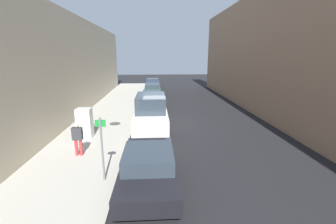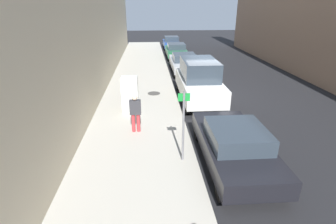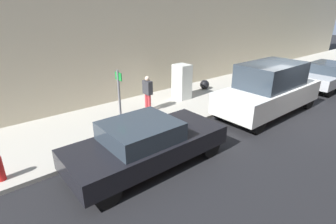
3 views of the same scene
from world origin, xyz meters
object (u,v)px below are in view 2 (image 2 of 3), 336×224
(trash_bag, at_px, (126,93))
(parked_sedan_silver, at_px, (184,62))
(discarded_refrigerator, at_px, (130,94))
(parked_sedan_green, at_px, (176,50))
(street_sign_post, at_px, (183,123))
(pedestrian_walking_far, at_px, (135,111))
(parked_van_white, at_px, (199,80))
(parked_sedan_dark, at_px, (234,144))
(parked_hatchback_blue, at_px, (171,43))

(trash_bag, bearing_deg, parked_sedan_silver, 56.49)
(discarded_refrigerator, height_order, parked_sedan_green, discarded_refrigerator)
(street_sign_post, distance_m, parked_sedan_silver, 12.37)
(pedestrian_walking_far, xyz_separation_m, parked_van_white, (3.18, 3.90, 0.09))
(parked_sedan_dark, bearing_deg, street_sign_post, 174.75)
(parked_hatchback_blue, bearing_deg, parked_sedan_green, -90.00)
(pedestrian_walking_far, bearing_deg, discarded_refrigerator, 164.95)
(parked_sedan_green, bearing_deg, pedestrian_walking_far, -101.38)
(parked_sedan_dark, distance_m, parked_sedan_silver, 12.39)
(parked_sedan_silver, relative_size, parked_sedan_green, 1.04)
(pedestrian_walking_far, xyz_separation_m, parked_sedan_silver, (3.18, 10.07, -0.23))
(pedestrian_walking_far, relative_size, parked_sedan_silver, 0.32)
(parked_sedan_green, xyz_separation_m, parked_hatchback_blue, (0.00, 5.50, 0.00))
(parked_sedan_dark, bearing_deg, parked_hatchback_blue, 90.00)
(street_sign_post, relative_size, parked_van_white, 0.45)
(parked_sedan_green, bearing_deg, parked_van_white, -90.00)
(trash_bag, bearing_deg, parked_sedan_dark, -59.33)
(discarded_refrigerator, distance_m, parked_sedan_green, 14.01)
(parked_van_white, distance_m, parked_sedan_green, 11.90)
(discarded_refrigerator, relative_size, parked_hatchback_blue, 0.40)
(trash_bag, height_order, parked_sedan_green, parked_sedan_green)
(parked_van_white, bearing_deg, parked_sedan_silver, 90.00)
(trash_bag, bearing_deg, parked_sedan_green, 71.48)
(street_sign_post, relative_size, trash_bag, 4.77)
(parked_van_white, bearing_deg, parked_sedan_green, 90.00)
(pedestrian_walking_far, distance_m, parked_sedan_silver, 10.56)
(parked_hatchback_blue, bearing_deg, trash_bag, -102.79)
(parked_sedan_dark, xyz_separation_m, parked_sedan_silver, (0.00, 12.39, 0.03))
(parked_sedan_dark, height_order, parked_van_white, parked_van_white)
(parked_sedan_dark, relative_size, parked_hatchback_blue, 1.11)
(street_sign_post, bearing_deg, pedestrian_walking_far, 125.87)
(parked_sedan_dark, relative_size, parked_van_white, 0.89)
(parked_van_white, bearing_deg, discarded_refrigerator, -154.75)
(street_sign_post, bearing_deg, parked_sedan_silver, 82.53)
(parked_sedan_silver, xyz_separation_m, parked_hatchback_blue, (-0.00, 11.22, -0.02))
(discarded_refrigerator, distance_m, parked_hatchback_blue, 19.38)
(discarded_refrigerator, height_order, street_sign_post, street_sign_post)
(parked_hatchback_blue, bearing_deg, pedestrian_walking_far, -98.49)
(discarded_refrigerator, relative_size, parked_sedan_silver, 0.34)
(trash_bag, bearing_deg, parked_van_white, -4.69)
(parked_van_white, relative_size, parked_sedan_silver, 1.08)
(pedestrian_walking_far, height_order, parked_sedan_silver, pedestrian_walking_far)
(discarded_refrigerator, distance_m, parked_van_white, 3.90)
(discarded_refrigerator, xyz_separation_m, street_sign_post, (1.92, -4.41, 0.50))
(trash_bag, bearing_deg, discarded_refrigerator, -80.00)
(pedestrian_walking_far, bearing_deg, parked_van_white, 116.89)
(street_sign_post, height_order, parked_sedan_silver, street_sign_post)
(street_sign_post, xyz_separation_m, parked_sedan_green, (1.61, 17.96, -0.72))
(trash_bag, relative_size, parked_sedan_green, 0.11)
(trash_bag, relative_size, parked_sedan_silver, 0.10)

